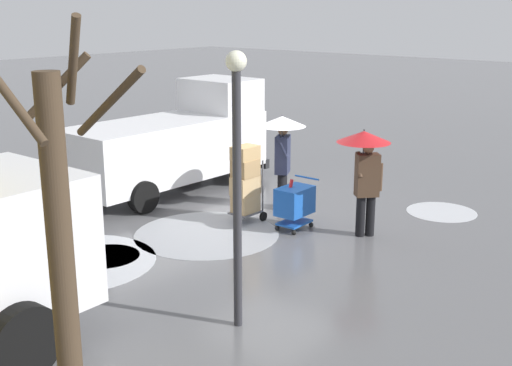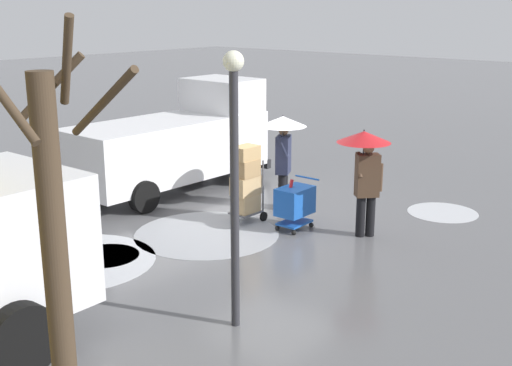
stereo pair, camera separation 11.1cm
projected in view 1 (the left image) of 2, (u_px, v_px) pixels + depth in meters
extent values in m
plane|color=#5B5B5E|center=(271.00, 222.00, 13.84)|extent=(90.00, 90.00, 0.00)
cylinder|color=silver|center=(442.00, 212.00, 14.50)|extent=(1.53, 1.53, 0.01)
cylinder|color=silver|center=(76.00, 262.00, 11.67)|extent=(2.85, 2.85, 0.01)
cylinder|color=#999BA0|center=(207.00, 234.00, 13.11)|extent=(2.90, 2.90, 0.01)
cylinder|color=silver|center=(106.00, 256.00, 11.93)|extent=(1.23, 1.23, 0.01)
cube|color=white|center=(167.00, 148.00, 15.99)|extent=(2.01, 5.22, 1.40)
cube|color=white|center=(220.00, 95.00, 17.09)|extent=(1.85, 1.42, 0.84)
cube|color=black|center=(239.00, 122.00, 17.82)|extent=(1.66, 0.07, 0.63)
cube|color=#232326|center=(240.00, 159.00, 18.13)|extent=(1.96, 0.18, 0.24)
cylinder|color=black|center=(188.00, 159.00, 17.97)|extent=(0.25, 0.72, 0.72)
cylinder|color=black|center=(241.00, 170.00, 16.73)|extent=(0.25, 0.72, 0.72)
cylinder|color=black|center=(90.00, 182.00, 15.60)|extent=(0.25, 0.72, 0.72)
cylinder|color=black|center=(143.00, 197.00, 14.37)|extent=(0.25, 0.72, 0.72)
cube|color=black|center=(55.00, 202.00, 9.38)|extent=(1.98, 0.11, 0.81)
cylinder|color=black|center=(23.00, 342.00, 7.92)|extent=(0.32, 0.97, 0.96)
cube|color=#1951B2|center=(295.00, 201.00, 13.25)|extent=(0.54, 0.77, 0.56)
cube|color=#1951B2|center=(294.00, 222.00, 13.37)|extent=(0.48, 0.69, 0.04)
cylinder|color=#1951B2|center=(307.00, 178.00, 13.46)|extent=(0.58, 0.05, 0.04)
sphere|color=black|center=(294.00, 232.00, 13.04)|extent=(0.10, 0.10, 0.10)
sphere|color=black|center=(277.00, 228.00, 13.29)|extent=(0.10, 0.10, 0.10)
sphere|color=black|center=(311.00, 225.00, 13.50)|extent=(0.10, 0.10, 0.10)
sphere|color=black|center=(295.00, 221.00, 13.75)|extent=(0.10, 0.10, 0.10)
cylinder|color=red|center=(289.00, 196.00, 13.20)|extent=(0.08, 0.28, 0.69)
cube|color=#515156|center=(245.00, 212.00, 13.78)|extent=(0.49, 0.61, 0.03)
cylinder|color=#515156|center=(263.00, 186.00, 13.72)|extent=(0.04, 0.04, 1.10)
cylinder|color=#515156|center=(247.00, 182.00, 13.99)|extent=(0.04, 0.04, 1.10)
cylinder|color=black|center=(263.00, 216.00, 13.88)|extent=(0.05, 0.20, 0.20)
cylinder|color=black|center=(246.00, 212.00, 14.18)|extent=(0.05, 0.20, 0.20)
cube|color=tan|center=(245.00, 203.00, 13.73)|extent=(0.42, 0.52, 0.38)
cube|color=tan|center=(245.00, 185.00, 13.63)|extent=(0.39, 0.59, 0.39)
cube|color=#A37F51|center=(245.00, 168.00, 13.53)|extent=(0.41, 0.51, 0.36)
cube|color=tan|center=(245.00, 153.00, 13.45)|extent=(0.39, 0.55, 0.28)
cylinder|color=black|center=(283.00, 189.00, 14.77)|extent=(0.18, 0.18, 0.82)
cylinder|color=black|center=(281.00, 192.00, 14.58)|extent=(0.18, 0.18, 0.82)
cube|color=#282D47|center=(283.00, 155.00, 14.46)|extent=(0.45, 0.52, 0.84)
sphere|color=#8C6647|center=(283.00, 130.00, 14.32)|extent=(0.22, 0.22, 0.22)
cylinder|color=#282D47|center=(285.00, 154.00, 14.72)|extent=(0.10, 0.10, 0.55)
cylinder|color=#282D47|center=(282.00, 146.00, 14.23)|extent=(0.31, 0.23, 0.50)
cylinder|color=#333338|center=(282.00, 138.00, 14.27)|extent=(0.02, 0.02, 0.86)
cone|color=white|center=(282.00, 121.00, 14.17)|extent=(1.04, 1.04, 0.22)
sphere|color=#333338|center=(282.00, 115.00, 14.14)|extent=(0.04, 0.04, 0.04)
cylinder|color=black|center=(370.00, 216.00, 12.92)|extent=(0.18, 0.18, 0.82)
cylinder|color=black|center=(360.00, 216.00, 12.90)|extent=(0.18, 0.18, 0.82)
cube|color=#473323|center=(367.00, 175.00, 12.70)|extent=(0.50, 0.51, 0.84)
sphere|color=#8C6647|center=(368.00, 148.00, 12.55)|extent=(0.22, 0.22, 0.22)
cylinder|color=#473323|center=(380.00, 177.00, 12.74)|extent=(0.10, 0.10, 0.55)
cylinder|color=#473323|center=(359.00, 165.00, 12.60)|extent=(0.29, 0.28, 0.50)
cylinder|color=#333338|center=(363.00, 156.00, 12.58)|extent=(0.02, 0.02, 0.86)
cone|color=red|center=(364.00, 137.00, 12.48)|extent=(1.04, 1.04, 0.22)
sphere|color=#333338|center=(364.00, 130.00, 12.45)|extent=(0.04, 0.04, 0.04)
cylinder|color=#423323|center=(63.00, 281.00, 6.09)|extent=(0.24, 0.24, 3.87)
cylinder|color=#423323|center=(57.00, 88.00, 5.92)|extent=(0.54, 0.50, 0.64)
cylinder|color=#423323|center=(109.00, 103.00, 6.05)|extent=(1.21, 0.24, 0.77)
cylinder|color=#423323|center=(73.00, 61.00, 5.67)|extent=(0.53, 0.28, 0.82)
cylinder|color=#423323|center=(10.00, 97.00, 5.33)|extent=(0.82, 0.18, 0.74)
cylinder|color=#2D2D33|center=(237.00, 204.00, 8.90)|extent=(0.12, 0.12, 3.60)
sphere|color=#EAEACC|center=(236.00, 61.00, 8.40)|extent=(0.28, 0.28, 0.28)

